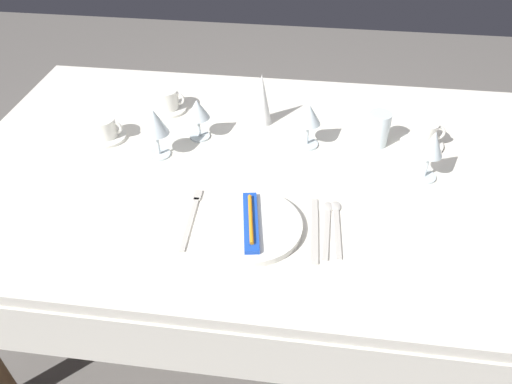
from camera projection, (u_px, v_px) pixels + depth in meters
name	position (u px, v px, depth m)	size (l,w,h in m)	color
ground_plane	(261.00, 314.00, 1.89)	(6.00, 6.00, 0.00)	slate
dining_table	(263.00, 186.00, 1.46)	(1.80, 1.11, 0.74)	silver
dinner_plate	(250.00, 226.00, 1.20)	(0.26, 0.26, 0.02)	white
toothbrush_package	(250.00, 221.00, 1.19)	(0.07, 0.21, 0.02)	blue
fork_outer	(192.00, 216.00, 1.24)	(0.03, 0.23, 0.00)	beige
dinner_knife	(314.00, 231.00, 1.20)	(0.02, 0.23, 0.00)	beige
spoon_soup	(327.00, 222.00, 1.22)	(0.03, 0.21, 0.01)	beige
spoon_dessert	(337.00, 221.00, 1.22)	(0.03, 0.21, 0.01)	beige
saucer_left	(168.00, 109.00, 1.65)	(0.13, 0.13, 0.01)	white
coffee_cup_left	(167.00, 99.00, 1.62)	(0.10, 0.08, 0.07)	white
saucer_right	(106.00, 137.00, 1.52)	(0.13, 0.13, 0.01)	white
coffee_cup_right	(104.00, 127.00, 1.49)	(0.10, 0.08, 0.06)	white
saucer_far	(421.00, 144.00, 1.49)	(0.13, 0.13, 0.01)	white
coffee_cup_far	(425.00, 133.00, 1.46)	(0.10, 0.07, 0.07)	white
wine_glass_centre	(309.00, 117.00, 1.42)	(0.07, 0.07, 0.14)	silver
wine_glass_left	(198.00, 111.00, 1.46)	(0.07, 0.07, 0.13)	silver
wine_glass_right	(432.00, 146.00, 1.30)	(0.07, 0.07, 0.15)	silver
wine_glass_far	(155.00, 123.00, 1.38)	(0.08, 0.08, 0.16)	silver
drink_tumbler	(378.00, 129.00, 1.46)	(0.07, 0.07, 0.11)	silver
napkin_folded	(262.00, 99.00, 1.53)	(0.07, 0.07, 0.17)	white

